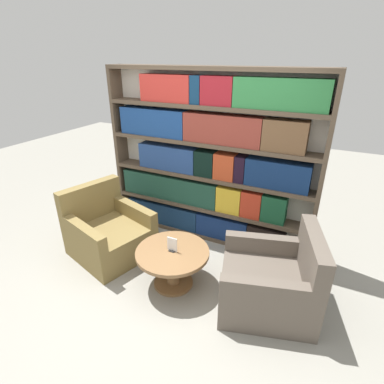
# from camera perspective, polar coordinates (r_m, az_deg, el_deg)

# --- Properties ---
(ground_plane) EXTENTS (14.00, 14.00, 0.00)m
(ground_plane) POSITION_cam_1_polar(r_m,az_deg,el_deg) (3.49, -7.19, -19.39)
(ground_plane) COLOR gray
(bookshelf) EXTENTS (2.86, 0.30, 2.30)m
(bookshelf) POSITION_cam_1_polar(r_m,az_deg,el_deg) (3.99, 3.25, 5.91)
(bookshelf) COLOR silver
(bookshelf) RESTS_ON ground_plane
(armchair_left) EXTENTS (1.13, 1.08, 0.89)m
(armchair_left) POSITION_cam_1_polar(r_m,az_deg,el_deg) (4.10, -15.66, -7.53)
(armchair_left) COLOR olive
(armchair_left) RESTS_ON ground_plane
(armchair_right) EXTENTS (1.12, 1.08, 0.89)m
(armchair_right) POSITION_cam_1_polar(r_m,az_deg,el_deg) (3.31, 14.93, -16.32)
(armchair_right) COLOR brown
(armchair_right) RESTS_ON ground_plane
(coffee_table) EXTENTS (0.82, 0.82, 0.46)m
(coffee_table) POSITION_cam_1_polar(r_m,az_deg,el_deg) (3.43, -3.69, -12.88)
(coffee_table) COLOR brown
(coffee_table) RESTS_ON ground_plane
(table_sign) EXTENTS (0.12, 0.06, 0.17)m
(table_sign) POSITION_cam_1_polar(r_m,az_deg,el_deg) (3.31, -3.79, -10.10)
(table_sign) COLOR black
(table_sign) RESTS_ON coffee_table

